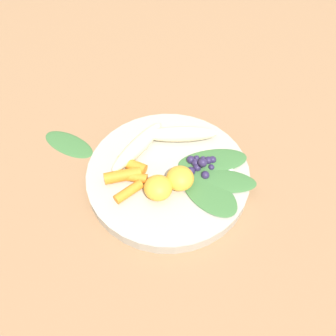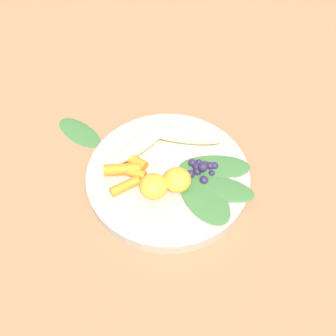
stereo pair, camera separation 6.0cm
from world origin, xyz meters
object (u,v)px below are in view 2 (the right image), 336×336
bowl (168,176)px  banana_peeled_left (143,143)px  orange_segment_near (177,180)px  kale_leaf_stray (79,132)px  banana_peeled_right (187,136)px

bowl → banana_peeled_left: size_ratio=2.07×
banana_peeled_left → orange_segment_near: 0.10m
bowl → kale_leaf_stray: bearing=-117.7°
bowl → orange_segment_near: size_ratio=6.11×
bowl → banana_peeled_left: banana_peeled_left is taller
orange_segment_near → bowl: bearing=-147.3°
banana_peeled_right → orange_segment_near: size_ratio=2.95×
banana_peeled_right → banana_peeled_left: bearing=19.3°
banana_peeled_right → kale_leaf_stray: (-0.02, -0.20, -0.03)m
banana_peeled_left → kale_leaf_stray: banana_peeled_left is taller
orange_segment_near → kale_leaf_stray: bearing=-121.7°
bowl → kale_leaf_stray: (-0.09, -0.18, -0.01)m
banana_peeled_left → orange_segment_near: bearing=81.1°
banana_peeled_right → orange_segment_near: orange_segment_near is taller
bowl → orange_segment_near: bearing=32.7°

